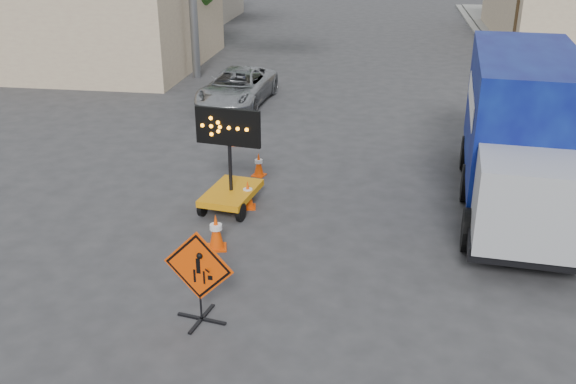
% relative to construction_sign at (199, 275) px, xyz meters
% --- Properties ---
extents(ground, '(100.00, 100.00, 0.00)m').
position_rel_construction_sign_xyz_m(ground, '(1.12, 0.12, -0.93)').
color(ground, '#2D2D30').
rests_on(ground, ground).
extents(curb_right, '(0.40, 60.00, 0.12)m').
position_rel_construction_sign_xyz_m(curb_right, '(8.32, 15.12, -0.87)').
color(curb_right, gray).
rests_on(curb_right, ground).
extents(storefront_left_near, '(14.00, 10.00, 4.00)m').
position_rel_construction_sign_xyz_m(storefront_left_near, '(-12.88, 20.12, 1.07)').
color(storefront_left_near, '#C9B591').
rests_on(storefront_left_near, ground).
extents(construction_sign, '(1.31, 0.93, 1.76)m').
position_rel_construction_sign_xyz_m(construction_sign, '(0.00, 0.00, 0.00)').
color(construction_sign, black).
rests_on(construction_sign, ground).
extents(arrow_board, '(1.60, 1.92, 2.54)m').
position_rel_construction_sign_xyz_m(arrow_board, '(-0.58, 4.75, -0.35)').
color(arrow_board, orange).
rests_on(arrow_board, ground).
extents(pickup_truck, '(2.52, 4.88, 1.31)m').
position_rel_construction_sign_xyz_m(pickup_truck, '(-2.57, 14.05, -0.27)').
color(pickup_truck, '#A0A3A7').
rests_on(pickup_truck, ground).
extents(box_truck, '(2.98, 7.91, 3.68)m').
position_rel_construction_sign_xyz_m(box_truck, '(6.24, 5.96, 0.74)').
color(box_truck, black).
rests_on(box_truck, ground).
extents(cone_a, '(0.50, 0.50, 0.81)m').
position_rel_construction_sign_xyz_m(cone_a, '(-0.41, 2.65, -0.52)').
color(cone_a, '#E84104').
rests_on(cone_a, ground).
extents(cone_b, '(0.42, 0.42, 0.71)m').
position_rel_construction_sign_xyz_m(cone_b, '(-0.19, 4.82, -0.57)').
color(cone_b, '#E84104').
rests_on(cone_b, ground).
extents(cone_c, '(0.41, 0.41, 0.67)m').
position_rel_construction_sign_xyz_m(cone_c, '(-0.34, 6.95, -0.60)').
color(cone_c, '#E84104').
rests_on(cone_c, ground).
extents(cone_d, '(0.38, 0.38, 0.69)m').
position_rel_construction_sign_xyz_m(cone_d, '(-1.55, 9.40, -0.58)').
color(cone_d, '#E84104').
rests_on(cone_d, ground).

